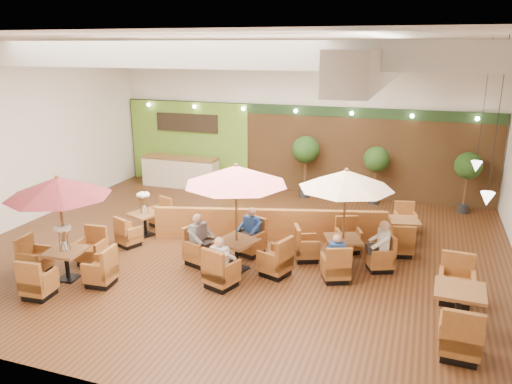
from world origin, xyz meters
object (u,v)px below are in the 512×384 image
at_px(topiary_0, 305,152).
at_px(diner_2, 200,235).
at_px(topiary_1, 376,162).
at_px(service_counter, 180,172).
at_px(diner_1, 250,227).
at_px(topiary_2, 468,168).
at_px(diner_3, 336,252).
at_px(table_4, 458,309).
at_px(table_5, 403,232).
at_px(table_3, 145,219).
at_px(table_2, 345,200).
at_px(table_0, 61,210).
at_px(diner_4, 381,241).
at_px(table_1, 236,199).
at_px(booth_divider, 270,225).
at_px(diner_0, 221,257).

xyz_separation_m(topiary_0, diner_2, (-1.08, -6.53, -0.89)).
bearing_deg(topiary_1, diner_2, -118.60).
distance_m(service_counter, diner_1, 7.19).
relative_size(topiary_2, diner_3, 2.82).
distance_m(table_4, table_5, 4.32).
bearing_deg(diner_1, table_3, 16.42).
distance_m(topiary_0, diner_3, 6.80).
height_order(topiary_1, diner_3, topiary_1).
bearing_deg(topiary_0, diner_1, -91.02).
bearing_deg(diner_3, topiary_1, 73.24).
bearing_deg(table_2, service_counter, 120.50).
distance_m(table_0, table_3, 3.33).
bearing_deg(table_4, diner_4, 130.25).
xyz_separation_m(table_1, table_2, (2.40, 1.11, -0.11)).
relative_size(table_3, table_5, 0.99).
bearing_deg(booth_divider, topiary_0, 75.55).
bearing_deg(table_0, diner_3, 13.96).
height_order(table_1, table_2, table_1).
height_order(diner_0, diner_4, diner_4).
xyz_separation_m(table_5, topiary_0, (-3.65, 3.42, 1.33)).
xyz_separation_m(topiary_1, diner_3, (-0.18, -6.33, -0.78)).
height_order(topiary_1, diner_2, topiary_1).
bearing_deg(service_counter, diner_1, -48.06).
relative_size(diner_0, diner_4, 0.94).
distance_m(table_0, topiary_1, 10.35).
bearing_deg(topiary_0, service_counter, -177.66).
bearing_deg(booth_divider, diner_2, -133.67).
bearing_deg(diner_1, table_4, 179.80).
xyz_separation_m(diner_0, diner_2, (-0.98, 0.98, 0.03)).
bearing_deg(diner_2, table_1, 105.06).
bearing_deg(table_4, table_1, 170.36).
bearing_deg(diner_2, service_counter, -133.83).
xyz_separation_m(table_1, topiary_0, (0.10, 6.53, -0.16)).
distance_m(table_2, diner_4, 1.32).
distance_m(table_2, table_4, 3.62).
distance_m(diner_1, diner_2, 1.39).
xyz_separation_m(service_counter, diner_3, (7.20, -6.13, 0.14)).
bearing_deg(diner_1, topiary_0, -69.26).
height_order(table_1, diner_3, table_1).
distance_m(table_0, diner_0, 3.79).
bearing_deg(diner_0, table_3, 156.68).
distance_m(booth_divider, table_4, 5.78).
bearing_deg(topiary_1, table_1, -111.53).
distance_m(table_0, table_4, 8.71).
xyz_separation_m(table_2, topiary_0, (-2.30, 5.42, -0.05)).
xyz_separation_m(booth_divider, diner_3, (2.23, -1.94, 0.28)).
relative_size(diner_0, diner_2, 0.90).
xyz_separation_m(diner_1, diner_3, (2.40, -0.79, -0.04)).
height_order(table_5, topiary_1, topiary_1).
distance_m(table_5, topiary_2, 4.01).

